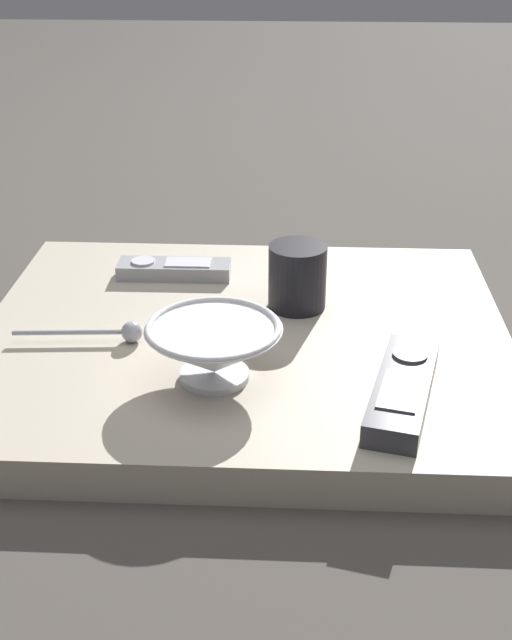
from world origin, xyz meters
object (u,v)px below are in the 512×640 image
teaspoon (118,332)px  tv_remote_near (403,390)px  cereal_bowl (214,349)px  coffee_mug (297,277)px  tv_remote_far (174,269)px

teaspoon → tv_remote_near: bearing=-109.5°
cereal_bowl → tv_remote_near: (-0.03, -0.20, -0.02)m
cereal_bowl → coffee_mug: coffee_mug is taller
teaspoon → tv_remote_near: tv_remote_near is taller
cereal_bowl → teaspoon: cereal_bowl is taller
coffee_mug → tv_remote_near: coffee_mug is taller
teaspoon → tv_remote_far: bearing=-11.8°
tv_remote_near → teaspoon: bearing=70.5°
tv_remote_near → tv_remote_far: 0.41m
coffee_mug → tv_remote_near: (-0.22, -0.11, -0.03)m
teaspoon → cereal_bowl: bearing=-122.9°
cereal_bowl → tv_remote_far: 0.28m
tv_remote_near → tv_remote_far: tv_remote_near is taller
cereal_bowl → coffee_mug: 0.20m
coffee_mug → tv_remote_far: 0.19m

